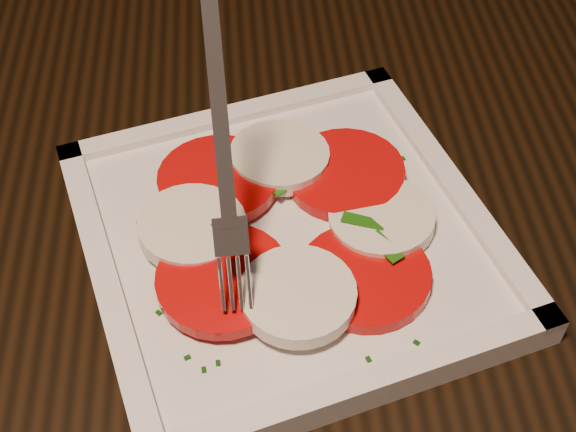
# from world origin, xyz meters

# --- Properties ---
(table) EXTENTS (1.27, 0.91, 0.75)m
(table) POSITION_xyz_m (-0.13, 0.26, 0.65)
(table) COLOR black
(table) RESTS_ON ground
(plate) EXTENTS (0.28, 0.28, 0.01)m
(plate) POSITION_xyz_m (-0.17, 0.28, 0.76)
(plate) COLOR silver
(plate) RESTS_ON table
(caprese_salad) EXTENTS (0.18, 0.19, 0.02)m
(caprese_salad) POSITION_xyz_m (-0.17, 0.28, 0.77)
(caprese_salad) COLOR #BF0408
(caprese_salad) RESTS_ON plate
(fork) EXTENTS (0.04, 0.10, 0.14)m
(fork) POSITION_xyz_m (-0.20, 0.27, 0.85)
(fork) COLOR white
(fork) RESTS_ON caprese_salad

